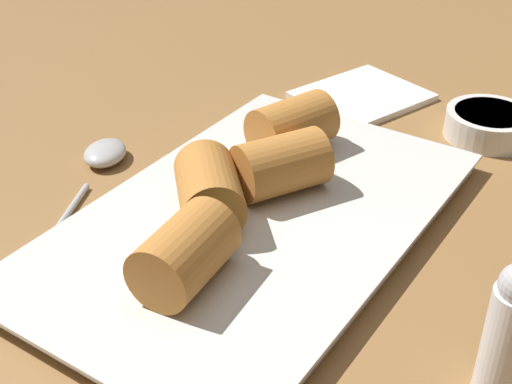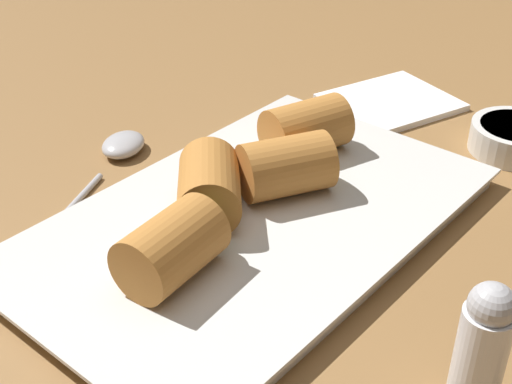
% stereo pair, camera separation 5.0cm
% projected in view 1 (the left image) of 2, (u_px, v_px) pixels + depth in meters
% --- Properties ---
extents(table_surface, '(1.80, 1.40, 0.02)m').
position_uv_depth(table_surface, '(261.00, 246.00, 0.51)').
color(table_surface, olive).
rests_on(table_surface, ground).
extents(serving_plate, '(0.35, 0.21, 0.01)m').
position_uv_depth(serving_plate, '(256.00, 221.00, 0.51)').
color(serving_plate, silver).
rests_on(serving_plate, table_surface).
extents(roll_front_left, '(0.07, 0.05, 0.04)m').
position_uv_depth(roll_front_left, '(191.00, 251.00, 0.43)').
color(roll_front_left, '#B77533').
rests_on(roll_front_left, serving_plate).
extents(roll_front_right, '(0.08, 0.08, 0.04)m').
position_uv_depth(roll_front_right, '(208.00, 186.00, 0.49)').
color(roll_front_right, '#B77533').
rests_on(roll_front_right, serving_plate).
extents(roll_back_left, '(0.08, 0.06, 0.04)m').
position_uv_depth(roll_back_left, '(296.00, 124.00, 0.57)').
color(roll_back_left, '#B77533').
rests_on(roll_back_left, serving_plate).
extents(roll_back_right, '(0.08, 0.07, 0.04)m').
position_uv_depth(roll_back_right, '(286.00, 163.00, 0.52)').
color(roll_back_right, '#B77533').
rests_on(roll_back_right, serving_plate).
extents(dipping_bowl_near, '(0.08, 0.08, 0.02)m').
position_uv_depth(dipping_bowl_near, '(489.00, 123.00, 0.63)').
color(dipping_bowl_near, silver).
rests_on(dipping_bowl_near, table_surface).
extents(spoon, '(0.16, 0.09, 0.02)m').
position_uv_depth(spoon, '(101.00, 159.00, 0.59)').
color(spoon, '#B2B2B7').
rests_on(spoon, table_surface).
extents(napkin, '(0.14, 0.13, 0.01)m').
position_uv_depth(napkin, '(362.00, 96.00, 0.70)').
color(napkin, white).
rests_on(napkin, table_surface).
extents(salt_shaker, '(0.03, 0.03, 0.09)m').
position_uv_depth(salt_shaker, '(510.00, 332.00, 0.36)').
color(salt_shaker, silver).
rests_on(salt_shaker, table_surface).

